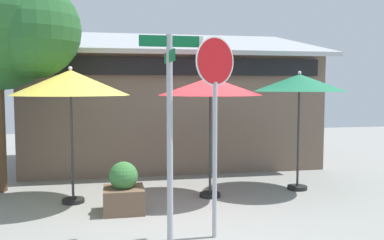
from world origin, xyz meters
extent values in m
cube|color=gray|center=(0.00, 0.00, -0.05)|extent=(28.00, 28.00, 0.10)
cube|color=#705B4C|center=(0.08, 5.14, 1.59)|extent=(8.10, 4.17, 3.17)
cube|color=#B7BABF|center=(0.08, 4.99, 3.64)|extent=(8.60, 4.80, 1.06)
cube|color=black|center=(0.08, 3.00, 2.82)|extent=(7.50, 0.16, 0.44)
cylinder|color=#A8AAB2|center=(-0.85, -1.59, 1.53)|extent=(0.09, 0.09, 3.07)
cube|color=#116B38|center=(-0.85, -1.59, 2.97)|extent=(0.87, 0.04, 0.16)
cube|color=#116B38|center=(-0.85, -1.59, 2.75)|extent=(0.04, 0.87, 0.16)
cube|color=white|center=(-0.38, -1.58, 2.97)|extent=(0.06, 0.03, 0.16)
cylinder|color=#A8AAB2|center=(-0.15, -1.50, 1.19)|extent=(0.07, 0.07, 2.39)
cylinder|color=white|center=(-0.15, -1.50, 2.70)|extent=(0.67, 0.34, 0.74)
cylinder|color=red|center=(-0.15, -1.50, 2.70)|extent=(0.63, 0.33, 0.69)
cylinder|color=black|center=(-2.46, 0.91, 0.04)|extent=(0.44, 0.44, 0.08)
cylinder|color=#333335|center=(-2.46, 0.91, 1.10)|extent=(0.05, 0.05, 2.20)
cone|color=#EAD14C|center=(-2.46, 0.91, 2.40)|extent=(2.29, 2.29, 0.50)
sphere|color=silver|center=(-2.46, 0.91, 2.67)|extent=(0.08, 0.08, 0.08)
cylinder|color=black|center=(0.34, 0.83, 0.04)|extent=(0.44, 0.44, 0.08)
cylinder|color=#333335|center=(0.34, 0.83, 1.09)|extent=(0.05, 0.05, 2.19)
cone|color=#B21E23|center=(0.34, 0.83, 2.32)|extent=(2.17, 2.17, 0.37)
sphere|color=silver|center=(0.34, 0.83, 2.54)|extent=(0.08, 0.08, 0.08)
cylinder|color=black|center=(2.42, 1.07, 0.04)|extent=(0.44, 0.44, 0.08)
cylinder|color=#333335|center=(2.42, 1.07, 1.13)|extent=(0.05, 0.05, 2.26)
cone|color=#1E724C|center=(2.42, 1.07, 2.40)|extent=(2.06, 2.06, 0.38)
sphere|color=silver|center=(2.42, 1.07, 2.62)|extent=(0.08, 0.08, 0.08)
sphere|color=#28602D|center=(-3.30, 1.80, 3.51)|extent=(2.05, 2.05, 2.05)
cube|color=brown|center=(-1.48, 0.09, 0.23)|extent=(0.74, 0.74, 0.46)
sphere|color=#387538|center=(-1.48, 0.09, 0.68)|extent=(0.53, 0.53, 0.53)
camera|label=1|loc=(-1.69, -7.63, 2.32)|focal=39.26mm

